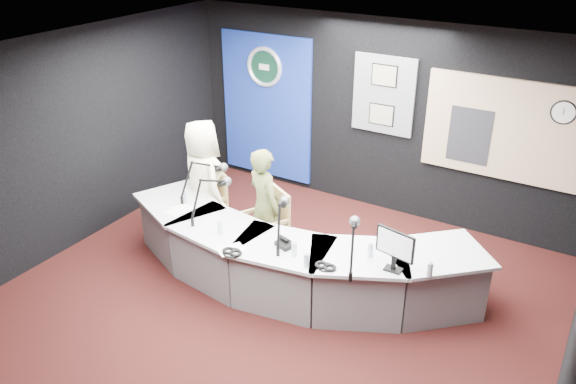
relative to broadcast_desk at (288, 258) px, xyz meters
The scene contains 31 objects.
ground 0.67m from the broadcast_desk, 84.81° to the right, with size 6.00×6.00×0.00m, color black.
ceiling 2.49m from the broadcast_desk, 84.81° to the right, with size 6.00×6.00×0.02m, color silver.
wall_back 2.66m from the broadcast_desk, 88.83° to the left, with size 6.00×0.02×2.80m, color black.
wall_left 3.17m from the broadcast_desk, 169.44° to the right, with size 0.02×6.00×2.80m, color black.
broadcast_desk is the anchor object (origin of this frame).
backdrop_panel 3.17m from the broadcast_desk, 127.40° to the left, with size 1.60×0.05×2.30m, color navy.
agency_seal 3.38m from the broadcast_desk, 127.86° to the left, with size 0.63×0.63×0.07m, color silver.
seal_center 3.38m from the broadcast_desk, 127.80° to the left, with size 0.48×0.48×0.01m, color black.
pinboard 2.79m from the broadcast_desk, 87.63° to the left, with size 0.90×0.04×1.10m, color slate.
framed_photo_upper 2.91m from the broadcast_desk, 87.60° to the left, with size 0.34×0.02×0.27m, color gray.
framed_photo_lower 2.63m from the broadcast_desk, 87.60° to the left, with size 0.34×0.02×0.27m, color gray.
booth_window_frame 3.24m from the broadcast_desk, 53.36° to the left, with size 2.12×0.06×1.32m, color tan.
booth_glow 3.23m from the broadcast_desk, 53.24° to the left, with size 2.00×0.02×1.20m, color #DBB98A.
equipment_rack 2.93m from the broadcast_desk, 60.54° to the left, with size 0.55×0.02×0.75m, color black.
wall_clock 3.71m from the broadcast_desk, 44.88° to the left, with size 0.28×0.28×0.01m, color white.
armchair_left 1.60m from the broadcast_desk, 165.39° to the left, with size 0.55×0.55×0.98m, color tan, non-canonical shape.
armchair_right 0.62m from the broadcast_desk, 149.27° to the left, with size 0.48×0.48×0.85m, color tan, non-canonical shape.
draped_jacket 1.81m from the broadcast_desk, 159.85° to the left, with size 0.50×0.10×0.70m, color slate.
person_man 1.66m from the broadcast_desk, 165.39° to the left, with size 0.82×0.53×1.68m, color #FBF5C9.
person_woman 0.73m from the broadcast_desk, 149.27° to the left, with size 0.56×0.37×1.54m, color brown.
computer_monitor 1.52m from the broadcast_desk, ahead, with size 0.46×0.03×0.32m, color black.
desk_phone 0.53m from the broadcast_desk, 64.19° to the right, with size 0.19×0.16×0.05m, color black.
headphones_near 0.95m from the broadcast_desk, 32.23° to the right, with size 0.20×0.20×0.03m, color black.
headphones_far 0.87m from the broadcast_desk, 109.75° to the right, with size 0.22×0.22×0.04m, color black.
paper_stack 1.48m from the broadcast_desk, 169.61° to the right, with size 0.22×0.31×0.00m, color white.
notepad 0.84m from the broadcast_desk, 115.09° to the right, with size 0.20×0.29×0.00m, color white.
boom_mic_a 1.53m from the broadcast_desk, behind, with size 0.36×0.69×0.60m, color black, non-canonical shape.
boom_mic_b 1.20m from the broadcast_desk, 169.92° to the right, with size 0.18×0.74×0.60m, color black, non-canonical shape.
boom_mic_c 0.72m from the broadcast_desk, 77.16° to the right, with size 0.38×0.68×0.60m, color black, non-canonical shape.
boom_mic_d 1.18m from the broadcast_desk, 15.26° to the right, with size 0.36×0.69×0.60m, color black, non-canonical shape.
water_bottles 0.56m from the broadcast_desk, 67.37° to the right, with size 3.21×0.58×0.18m, color silver, non-canonical shape.
Camera 1 is at (2.92, -4.39, 4.10)m, focal length 36.00 mm.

